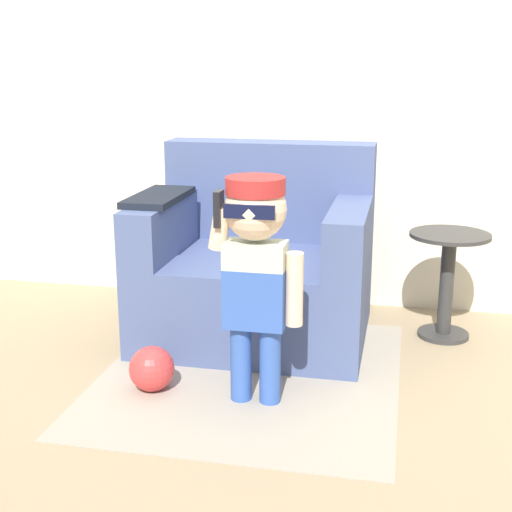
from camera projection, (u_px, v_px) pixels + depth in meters
ground_plane at (306, 340)px, 3.34m from camera, size 10.00×10.00×0.00m
wall_back at (327, 53)px, 3.56m from camera, size 10.00×0.05×2.60m
armchair at (258, 266)px, 3.36m from camera, size 1.04×0.86×0.88m
person_child at (256, 256)px, 2.59m from camera, size 0.35×0.27×0.87m
side_table at (447, 275)px, 3.31m from camera, size 0.37×0.37×0.50m
rug at (251, 374)px, 2.97m from camera, size 1.22×1.38×0.01m
toy_ball at (152, 369)px, 2.81m from camera, size 0.18×0.18×0.18m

